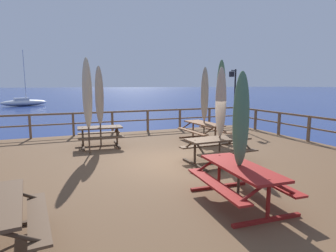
# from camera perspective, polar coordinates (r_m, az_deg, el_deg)

# --- Properties ---
(ground_plane) EXTENTS (600.00, 600.00, 0.00)m
(ground_plane) POSITION_cam_1_polar(r_m,az_deg,el_deg) (8.98, 2.23, -11.05)
(ground_plane) COLOR navy
(wooden_deck) EXTENTS (13.01, 12.15, 0.61)m
(wooden_deck) POSITION_cam_1_polar(r_m,az_deg,el_deg) (8.88, 2.24, -9.18)
(wooden_deck) COLOR brown
(wooden_deck) RESTS_ON ground
(railing_waterside_far) EXTENTS (12.81, 0.10, 1.09)m
(railing_waterside_far) POSITION_cam_1_polar(r_m,az_deg,el_deg) (14.16, -7.65, 1.74)
(railing_waterside_far) COLOR brown
(railing_waterside_far) RESTS_ON wooden_deck
(railing_side_right) EXTENTS (0.10, 11.95, 1.09)m
(railing_side_right) POSITION_cam_1_polar(r_m,az_deg,el_deg) (12.61, 29.61, -0.13)
(railing_side_right) COLOR brown
(railing_side_right) RESTS_ON wooden_deck
(picnic_table_front_right) EXTENTS (1.52, 2.18, 0.78)m
(picnic_table_front_right) POSITION_cam_1_polar(r_m,az_deg,el_deg) (5.91, 14.51, -9.73)
(picnic_table_front_right) COLOR maroon
(picnic_table_front_right) RESTS_ON wooden_deck
(picnic_table_mid_left) EXTENTS (1.74, 1.50, 0.78)m
(picnic_table_mid_left) POSITION_cam_1_polar(r_m,az_deg,el_deg) (11.15, -13.63, -1.25)
(picnic_table_mid_left) COLOR brown
(picnic_table_mid_left) RESTS_ON wooden_deck
(picnic_table_back_left) EXTENTS (1.51, 2.19, 0.78)m
(picnic_table_back_left) POSITION_cam_1_polar(r_m,az_deg,el_deg) (12.04, 7.23, -0.30)
(picnic_table_back_left) COLOR brown
(picnic_table_back_left) RESTS_ON wooden_deck
(picnic_table_back_right) EXTENTS (2.00, 1.47, 0.78)m
(picnic_table_back_right) POSITION_cam_1_polar(r_m,az_deg,el_deg) (8.69, 10.06, -3.79)
(picnic_table_back_right) COLOR brown
(picnic_table_back_right) RESTS_ON wooden_deck
(patio_umbrella_tall_mid_right) EXTENTS (0.32, 0.32, 2.64)m
(patio_umbrella_tall_mid_right) POSITION_cam_1_polar(r_m,az_deg,el_deg) (5.72, 14.57, 1.15)
(patio_umbrella_tall_mid_right) COLOR #4C3828
(patio_umbrella_tall_mid_right) RESTS_ON wooden_deck
(patio_umbrella_tall_mid_left) EXTENTS (0.32, 0.32, 3.26)m
(patio_umbrella_tall_mid_left) POSITION_cam_1_polar(r_m,az_deg,el_deg) (9.79, -16.07, 6.32)
(patio_umbrella_tall_mid_left) COLOR #4C3828
(patio_umbrella_tall_mid_left) RESTS_ON wooden_deck
(patio_umbrella_tall_front) EXTENTS (0.32, 0.32, 3.08)m
(patio_umbrella_tall_front) POSITION_cam_1_polar(r_m,az_deg,el_deg) (10.97, -13.76, 5.98)
(patio_umbrella_tall_front) COLOR #4C3828
(patio_umbrella_tall_front) RESTS_ON wooden_deck
(patio_umbrella_short_back) EXTENTS (0.32, 0.32, 3.10)m
(patio_umbrella_short_back) POSITION_cam_1_polar(r_m,az_deg,el_deg) (11.91, 7.46, 6.40)
(patio_umbrella_short_back) COLOR #4C3828
(patio_umbrella_short_back) RESTS_ON wooden_deck
(patio_umbrella_short_front) EXTENTS (0.32, 0.32, 2.89)m
(patio_umbrella_short_front) POSITION_cam_1_polar(r_m,az_deg,el_deg) (8.51, 10.67, 4.65)
(patio_umbrella_short_front) COLOR #4C3828
(patio_umbrella_short_front) RESTS_ON wooden_deck
(patio_umbrella_short_mid) EXTENTS (0.32, 0.32, 3.23)m
(patio_umbrella_short_mid) POSITION_cam_1_polar(r_m,az_deg,el_deg) (10.06, 10.68, 6.43)
(patio_umbrella_short_mid) COLOR #4C3828
(patio_umbrella_short_mid) RESTS_ON wooden_deck
(lamp_post_hooked) EXTENTS (0.61, 0.45, 3.20)m
(lamp_post_hooked) POSITION_cam_1_polar(r_m,az_deg,el_deg) (15.87, 13.19, 7.25)
(lamp_post_hooked) COLOR black
(lamp_post_hooked) RESTS_ON wooden_deck
(sailboat_distant) EXTENTS (6.23, 3.33, 7.72)m
(sailboat_distant) POSITION_cam_1_polar(r_m,az_deg,el_deg) (44.40, -27.21, 4.30)
(sailboat_distant) COLOR silver
(sailboat_distant) RESTS_ON ground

